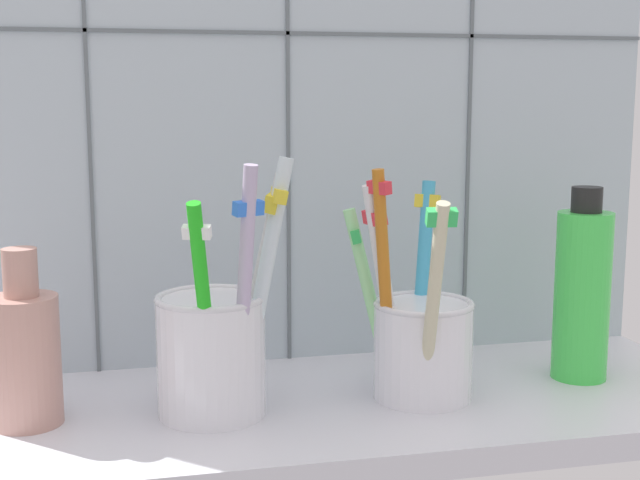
{
  "coord_description": "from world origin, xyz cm",
  "views": [
    {
      "loc": [
        -13.77,
        -61.16,
        24.62
      ],
      "look_at": [
        0.0,
        -0.94,
        14.32
      ],
      "focal_mm": 49.37,
      "sensor_mm": 36.0,
      "label": 1
    }
  ],
  "objects_px": {
    "toothbrush_cup_right": "(419,338)",
    "ceramic_vase": "(26,352)",
    "soap_bottle": "(582,292)",
    "toothbrush_cup_left": "(215,346)"
  },
  "relations": [
    {
      "from": "toothbrush_cup_right",
      "to": "ceramic_vase",
      "type": "height_order",
      "value": "toothbrush_cup_right"
    },
    {
      "from": "soap_bottle",
      "to": "toothbrush_cup_right",
      "type": "bearing_deg",
      "value": -173.49
    },
    {
      "from": "toothbrush_cup_right",
      "to": "soap_bottle",
      "type": "distance_m",
      "value": 0.14
    },
    {
      "from": "toothbrush_cup_right",
      "to": "ceramic_vase",
      "type": "bearing_deg",
      "value": 177.11
    },
    {
      "from": "soap_bottle",
      "to": "ceramic_vase",
      "type": "bearing_deg",
      "value": -179.74
    },
    {
      "from": "toothbrush_cup_left",
      "to": "ceramic_vase",
      "type": "height_order",
      "value": "toothbrush_cup_left"
    },
    {
      "from": "toothbrush_cup_left",
      "to": "toothbrush_cup_right",
      "type": "height_order",
      "value": "toothbrush_cup_left"
    },
    {
      "from": "toothbrush_cup_right",
      "to": "soap_bottle",
      "type": "height_order",
      "value": "toothbrush_cup_right"
    },
    {
      "from": "toothbrush_cup_left",
      "to": "toothbrush_cup_right",
      "type": "relative_size",
      "value": 1.06
    },
    {
      "from": "ceramic_vase",
      "to": "toothbrush_cup_right",
      "type": "bearing_deg",
      "value": -2.89
    }
  ]
}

